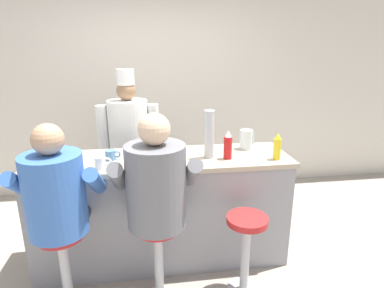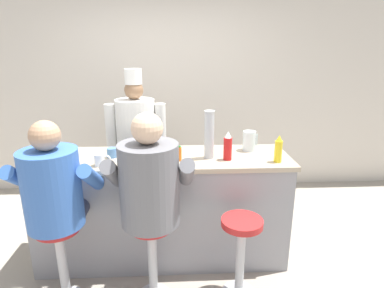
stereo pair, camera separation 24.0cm
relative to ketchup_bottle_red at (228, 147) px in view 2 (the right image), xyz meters
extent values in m
plane|color=#9E9384|center=(-0.56, -0.21, -1.10)|extent=(20.00, 20.00, 0.00)
cube|color=beige|center=(-0.56, 1.72, 0.25)|extent=(10.00, 0.06, 2.70)
cube|color=gray|center=(-0.56, 0.10, -0.63)|extent=(2.18, 0.61, 0.94)
cube|color=tan|center=(-0.56, 0.10, -0.14)|extent=(2.22, 0.63, 0.04)
cylinder|color=red|center=(0.00, 0.00, -0.02)|extent=(0.07, 0.07, 0.19)
cone|color=white|center=(0.00, 0.00, 0.10)|extent=(0.06, 0.06, 0.06)
cylinder|color=yellow|center=(0.41, -0.08, -0.03)|extent=(0.06, 0.06, 0.18)
cone|color=yellow|center=(0.41, -0.08, 0.09)|extent=(0.05, 0.05, 0.05)
cylinder|color=orange|center=(-0.40, -0.01, -0.06)|extent=(0.03, 0.03, 0.12)
cylinder|color=#287F2D|center=(-0.40, -0.01, 0.01)|extent=(0.02, 0.02, 0.01)
cylinder|color=silver|center=(0.24, 0.24, -0.03)|extent=(0.12, 0.12, 0.18)
cube|color=silver|center=(0.30, 0.24, -0.02)|extent=(0.01, 0.01, 0.11)
cylinder|color=white|center=(-0.59, 0.09, -0.11)|extent=(0.26, 0.26, 0.02)
ellipsoid|color=#E0BC60|center=(-0.59, 0.09, -0.08)|extent=(0.12, 0.09, 0.03)
cylinder|color=white|center=(-1.49, 0.02, -0.09)|extent=(0.17, 0.17, 0.05)
cylinder|color=white|center=(-1.04, -0.09, -0.07)|extent=(0.08, 0.08, 0.10)
torus|color=white|center=(-0.99, -0.09, -0.06)|extent=(0.07, 0.02, 0.07)
cylinder|color=#4C7AB2|center=(-0.98, 0.11, -0.07)|extent=(0.08, 0.08, 0.08)
torus|color=#4C7AB2|center=(-0.93, 0.11, -0.07)|extent=(0.06, 0.02, 0.06)
cylinder|color=#B7BABF|center=(-0.15, 0.05, 0.09)|extent=(0.08, 0.08, 0.40)
cylinder|color=silver|center=(-0.15, 0.05, 0.29)|extent=(0.09, 0.09, 0.01)
cylinder|color=#B2B5BA|center=(-1.29, -0.45, -0.76)|extent=(0.07, 0.07, 0.63)
cylinder|color=red|center=(-1.29, -0.45, -0.45)|extent=(0.31, 0.31, 0.05)
cylinder|color=#33384C|center=(-1.39, -0.25, -0.41)|extent=(0.15, 0.40, 0.15)
cylinder|color=#33384C|center=(-1.19, -0.25, -0.41)|extent=(0.15, 0.40, 0.15)
cylinder|color=#3866B7|center=(-1.29, -0.45, -0.15)|extent=(0.40, 0.40, 0.56)
cylinder|color=#3866B7|center=(-1.54, -0.33, -0.12)|extent=(0.10, 0.43, 0.34)
cylinder|color=#3866B7|center=(-1.04, -0.33, -0.12)|extent=(0.10, 0.43, 0.34)
sphere|color=tan|center=(-1.29, -0.45, 0.24)|extent=(0.20, 0.20, 0.20)
cylinder|color=#B2B5BA|center=(-0.62, -0.45, -0.76)|extent=(0.07, 0.07, 0.63)
cylinder|color=red|center=(-0.62, -0.45, -0.45)|extent=(0.31, 0.31, 0.05)
cylinder|color=#33384C|center=(-0.73, -0.24, -0.41)|extent=(0.16, 0.42, 0.16)
cylinder|color=#33384C|center=(-0.52, -0.24, -0.41)|extent=(0.16, 0.42, 0.16)
cylinder|color=slate|center=(-0.62, -0.45, -0.13)|extent=(0.42, 0.42, 0.60)
cylinder|color=slate|center=(-0.89, -0.33, -0.10)|extent=(0.11, 0.45, 0.36)
cylinder|color=slate|center=(-0.36, -0.33, -0.10)|extent=(0.11, 0.45, 0.36)
sphere|color=#DBB28E|center=(-0.62, -0.45, 0.28)|extent=(0.22, 0.22, 0.22)
cylinder|color=#B2B5BA|center=(0.05, -0.45, -0.76)|extent=(0.07, 0.07, 0.63)
cylinder|color=red|center=(0.05, -0.45, -0.45)|extent=(0.31, 0.31, 0.05)
cube|color=#232328|center=(-0.87, 0.89, -0.71)|extent=(0.32, 0.18, 0.78)
cube|color=white|center=(-0.87, 0.84, -0.56)|extent=(0.29, 0.02, 0.47)
cylinder|color=white|center=(-0.87, 0.89, -0.03)|extent=(0.42, 0.42, 0.58)
sphere|color=#8C6647|center=(-0.87, 0.89, 0.36)|extent=(0.20, 0.20, 0.20)
cylinder|color=white|center=(-0.87, 0.89, 0.50)|extent=(0.18, 0.18, 0.16)
cylinder|color=white|center=(-1.14, 0.89, -0.03)|extent=(0.12, 0.12, 0.49)
cylinder|color=white|center=(-0.60, 0.89, -0.03)|extent=(0.12, 0.12, 0.49)
camera|label=1|loc=(-0.67, -2.51, 0.80)|focal=30.00mm
camera|label=2|loc=(-0.43, -2.53, 0.80)|focal=30.00mm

